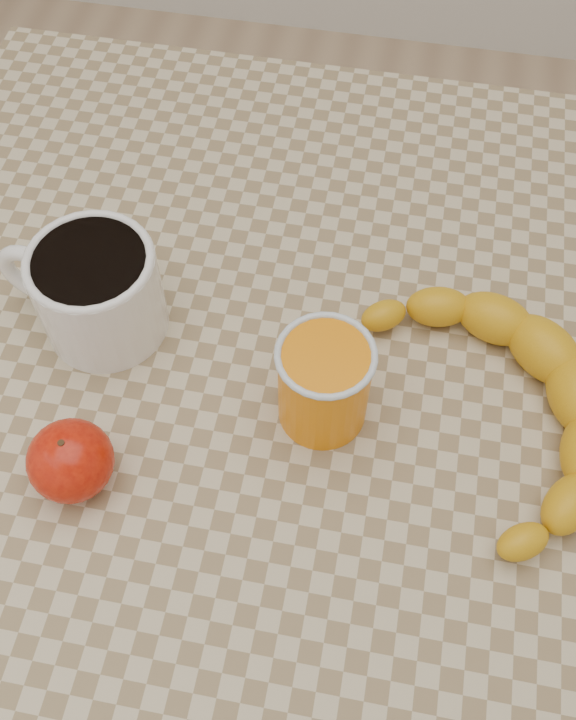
% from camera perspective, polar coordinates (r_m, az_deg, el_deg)
% --- Properties ---
extents(ground, '(3.00, 3.00, 0.00)m').
position_cam_1_polar(ground, '(1.37, -0.00, -17.30)').
color(ground, tan).
rests_on(ground, ground).
extents(table, '(0.80, 0.80, 0.75)m').
position_cam_1_polar(table, '(0.75, -0.00, -4.29)').
color(table, '#C1AE88').
rests_on(table, ground).
extents(coffee_mug, '(0.15, 0.12, 0.09)m').
position_cam_1_polar(coffee_mug, '(0.68, -13.59, 4.98)').
color(coffee_mug, white).
rests_on(coffee_mug, table).
extents(orange_juice_glass, '(0.08, 0.08, 0.09)m').
position_cam_1_polar(orange_juice_glass, '(0.62, 2.57, -1.63)').
color(orange_juice_glass, orange).
rests_on(orange_juice_glass, table).
extents(apple, '(0.08, 0.08, 0.06)m').
position_cam_1_polar(apple, '(0.63, -15.20, -6.92)').
color(apple, '#990D05').
rests_on(apple, table).
extents(banana, '(0.42, 0.44, 0.05)m').
position_cam_1_polar(banana, '(0.66, 14.97, -3.01)').
color(banana, gold).
rests_on(banana, table).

